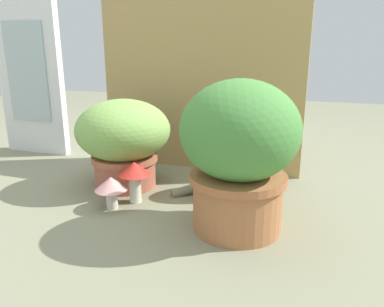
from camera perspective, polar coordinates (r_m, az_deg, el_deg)
name	(u,v)px	position (r m, az deg, el deg)	size (l,w,h in m)	color
ground_plane	(162,206)	(1.34, -4.66, -8.00)	(6.00, 6.00, 0.00)	gray
cardboard_backdrop	(199,83)	(1.68, 1.01, 10.86)	(0.93, 0.03, 0.79)	tan
window_panel_white	(31,79)	(2.12, -23.62, 10.51)	(0.38, 0.05, 0.77)	white
grass_planter	(124,139)	(1.49, -10.50, 2.29)	(0.37, 0.37, 0.35)	#B25D49
leafy_planter	(239,151)	(1.10, 7.27, 0.41)	(0.35, 0.35, 0.46)	#AC6A3F
cat	(230,163)	(1.42, 5.96, -1.42)	(0.36, 0.30, 0.32)	gray
mushroom_ornament_pink	(111,186)	(1.32, -12.38, -4.89)	(0.11, 0.11, 0.12)	silver
mushroom_ornament_red	(134,173)	(1.34, -8.89, -3.00)	(0.12, 0.12, 0.15)	silver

